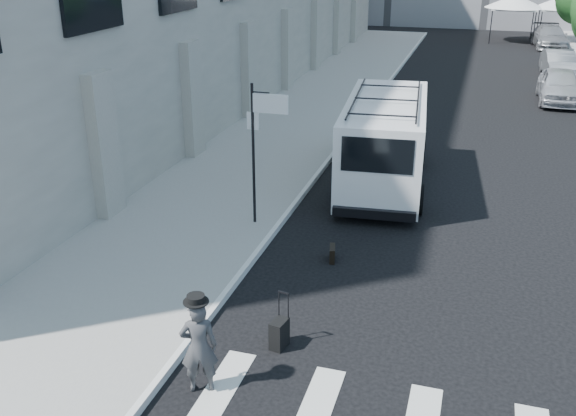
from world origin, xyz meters
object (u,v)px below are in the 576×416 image
Objects in this scene: briefcase at (332,254)px; parked_car_b at (559,64)px; parked_car_c at (550,37)px; cargo_van at (385,141)px; parked_car_a at (559,86)px; suitcase at (279,333)px; businessman at (199,347)px.

briefcase is 24.62m from parked_car_b.
parked_car_b is 10.24m from parked_car_c.
cargo_van is 1.61× the size of parked_car_a.
briefcase is 0.10× the size of parked_car_a.
suitcase is 0.15× the size of cargo_van.
parked_car_b is (7.50, 28.73, -0.15)m from businessman.
suitcase reaches higher than briefcase.
parked_car_a is (6.07, 17.77, 0.56)m from briefcase.
parked_car_c is at bearing 87.77° from parked_car_a.
businessman reaches higher than suitcase.
businessman is 0.40× the size of parked_car_b.
parked_car_b is at bearing -95.67° from parked_car_c.
cargo_van reaches higher than businessman.
suitcase is (0.85, 1.48, -0.53)m from businessman.
parked_car_a is at bearing -96.78° from parked_car_c.
parked_car_b is (6.24, 18.39, -0.63)m from cargo_van.
parked_car_c is at bearing 84.74° from parked_car_b.
parked_car_b is (6.51, 23.73, 0.50)m from briefcase.
cargo_van is at bearing 98.06° from suitcase.
suitcase is 28.06m from parked_car_b.
parked_car_c reaches higher than suitcase.
businessman is 0.24× the size of cargo_van.
businessman is 3.69× the size of briefcase.
businessman is 0.38× the size of parked_car_a.
parked_car_c is (6.72, 33.97, 0.53)m from briefcase.
parked_car_a is at bearing 59.75° from cargo_van.
parked_car_a reaches higher than suitcase.
parked_car_a is 16.21m from parked_car_c.
businessman is at bearing -108.69° from parked_car_b.
parked_car_a is 0.88× the size of parked_car_c.
cargo_van reaches higher than parked_car_b.
parked_car_c is (0.21, 10.23, 0.04)m from parked_car_b.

